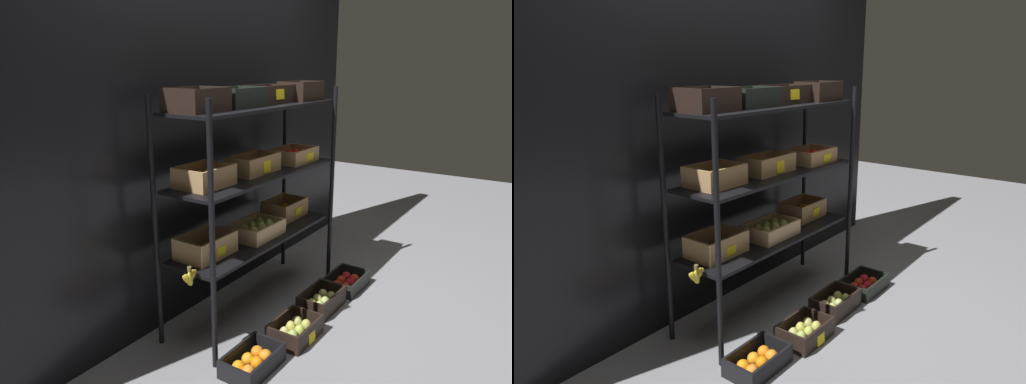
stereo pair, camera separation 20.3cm
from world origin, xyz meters
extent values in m
plane|color=gray|center=(0.00, 0.00, 0.00)|extent=(10.00, 10.00, 0.00)
cube|color=black|center=(0.00, 0.41, 1.25)|extent=(3.84, 0.12, 2.50)
cylinder|color=black|center=(-0.72, -0.21, 0.75)|extent=(0.03, 0.03, 1.51)
cylinder|color=black|center=(0.72, -0.21, 0.75)|extent=(0.03, 0.03, 1.51)
cylinder|color=black|center=(-0.72, 0.21, 0.75)|extent=(0.03, 0.03, 1.51)
cylinder|color=black|center=(0.72, 0.21, 0.75)|extent=(0.03, 0.03, 1.51)
cube|color=black|center=(0.00, 0.00, 0.52)|extent=(1.41, 0.40, 0.02)
cube|color=black|center=(0.00, 0.00, 0.96)|extent=(1.41, 0.40, 0.02)
cube|color=black|center=(0.00, 0.00, 1.40)|extent=(1.41, 0.40, 0.02)
cube|color=tan|center=(-0.46, 0.06, 0.53)|extent=(0.35, 0.24, 0.01)
cube|color=tan|center=(-0.46, -0.05, 0.60)|extent=(0.35, 0.02, 0.12)
cube|color=tan|center=(-0.46, 0.17, 0.60)|extent=(0.35, 0.02, 0.12)
cube|color=tan|center=(-0.63, 0.06, 0.60)|extent=(0.02, 0.21, 0.12)
cube|color=tan|center=(-0.30, 0.06, 0.60)|extent=(0.02, 0.21, 0.12)
ellipsoid|color=brown|center=(-0.56, 0.02, 0.57)|extent=(0.05, 0.05, 0.07)
ellipsoid|color=brown|center=(-0.50, 0.02, 0.57)|extent=(0.05, 0.05, 0.07)
ellipsoid|color=brown|center=(-0.43, 0.02, 0.57)|extent=(0.05, 0.05, 0.07)
ellipsoid|color=brown|center=(-0.36, 0.02, 0.57)|extent=(0.05, 0.05, 0.07)
ellipsoid|color=brown|center=(-0.56, 0.10, 0.57)|extent=(0.05, 0.05, 0.07)
ellipsoid|color=brown|center=(-0.49, 0.10, 0.57)|extent=(0.05, 0.05, 0.07)
ellipsoid|color=brown|center=(-0.43, 0.09, 0.57)|extent=(0.05, 0.05, 0.07)
ellipsoid|color=brown|center=(-0.36, 0.09, 0.57)|extent=(0.05, 0.05, 0.07)
cube|color=yellow|center=(-0.46, -0.06, 0.58)|extent=(0.08, 0.01, 0.06)
cube|color=tan|center=(-0.01, -0.01, 0.53)|extent=(0.36, 0.25, 0.01)
cube|color=tan|center=(-0.01, -0.13, 0.58)|extent=(0.36, 0.02, 0.09)
cube|color=tan|center=(-0.01, 0.11, 0.58)|extent=(0.36, 0.02, 0.09)
cube|color=tan|center=(-0.18, -0.01, 0.58)|extent=(0.02, 0.22, 0.09)
cube|color=tan|center=(0.16, -0.01, 0.58)|extent=(0.02, 0.22, 0.09)
ellipsoid|color=#B9B755|center=(-0.10, -0.05, 0.58)|extent=(0.07, 0.07, 0.09)
ellipsoid|color=#BDB654|center=(0.00, -0.04, 0.58)|extent=(0.07, 0.07, 0.09)
ellipsoid|color=#A5B759|center=(0.08, -0.05, 0.58)|extent=(0.07, 0.07, 0.09)
ellipsoid|color=tan|center=(-0.09, 0.03, 0.58)|extent=(0.07, 0.07, 0.09)
ellipsoid|color=#ACB75E|center=(-0.01, 0.03, 0.58)|extent=(0.07, 0.07, 0.09)
ellipsoid|color=#ABB956|center=(0.08, 0.03, 0.58)|extent=(0.07, 0.07, 0.09)
cube|color=#A87F51|center=(0.47, 0.06, 0.53)|extent=(0.34, 0.23, 0.01)
cube|color=#A87F51|center=(0.47, -0.05, 0.60)|extent=(0.34, 0.02, 0.12)
cube|color=#A87F51|center=(0.47, 0.16, 0.60)|extent=(0.34, 0.02, 0.12)
cube|color=#A87F51|center=(0.31, 0.06, 0.60)|extent=(0.02, 0.20, 0.12)
cube|color=#A87F51|center=(0.63, 0.06, 0.60)|extent=(0.02, 0.20, 0.12)
sphere|color=orange|center=(0.41, 0.03, 0.57)|extent=(0.07, 0.07, 0.07)
sphere|color=orange|center=(0.53, 0.03, 0.57)|extent=(0.07, 0.07, 0.07)
sphere|color=orange|center=(0.41, 0.09, 0.57)|extent=(0.07, 0.07, 0.07)
sphere|color=orange|center=(0.53, 0.09, 0.57)|extent=(0.07, 0.07, 0.07)
cube|color=yellow|center=(0.48, -0.06, 0.58)|extent=(0.08, 0.01, 0.08)
cube|color=#A87F51|center=(-0.47, 0.05, 0.97)|extent=(0.31, 0.25, 0.01)
cube|color=#A87F51|center=(-0.47, -0.07, 1.04)|extent=(0.31, 0.02, 0.11)
cube|color=#A87F51|center=(-0.47, 0.16, 1.04)|extent=(0.31, 0.02, 0.11)
cube|color=#A87F51|center=(-0.61, 0.05, 1.04)|extent=(0.02, 0.21, 0.11)
cube|color=#A87F51|center=(-0.32, 0.05, 1.04)|extent=(0.02, 0.21, 0.11)
ellipsoid|color=yellow|center=(-0.54, 0.01, 1.02)|extent=(0.06, 0.06, 0.08)
ellipsoid|color=yellow|center=(-0.47, 0.01, 1.02)|extent=(0.06, 0.06, 0.08)
ellipsoid|color=yellow|center=(-0.40, 0.01, 1.02)|extent=(0.06, 0.06, 0.08)
ellipsoid|color=yellow|center=(-0.54, 0.09, 1.02)|extent=(0.06, 0.06, 0.08)
ellipsoid|color=yellow|center=(-0.46, 0.09, 1.02)|extent=(0.06, 0.06, 0.08)
ellipsoid|color=yellow|center=(-0.39, 0.08, 1.02)|extent=(0.06, 0.06, 0.08)
cube|color=#A87F51|center=(-0.01, 0.02, 0.97)|extent=(0.37, 0.20, 0.01)
cube|color=#A87F51|center=(-0.01, -0.08, 1.03)|extent=(0.37, 0.02, 0.11)
cube|color=#A87F51|center=(-0.01, 0.11, 1.03)|extent=(0.37, 0.02, 0.11)
cube|color=#A87F51|center=(-0.19, 0.02, 1.03)|extent=(0.02, 0.17, 0.11)
cube|color=#A87F51|center=(0.17, 0.02, 1.03)|extent=(0.02, 0.17, 0.11)
sphere|color=orange|center=(-0.12, -0.01, 1.01)|extent=(0.06, 0.06, 0.06)
sphere|color=orange|center=(-0.05, -0.01, 1.01)|extent=(0.06, 0.06, 0.06)
sphere|color=orange|center=(0.03, -0.01, 1.01)|extent=(0.06, 0.06, 0.06)
sphere|color=orange|center=(0.10, -0.01, 1.01)|extent=(0.06, 0.06, 0.06)
sphere|color=orange|center=(-0.11, 0.04, 1.01)|extent=(0.06, 0.06, 0.06)
sphere|color=orange|center=(-0.04, 0.04, 1.01)|extent=(0.06, 0.06, 0.06)
sphere|color=orange|center=(0.03, 0.04, 1.01)|extent=(0.06, 0.06, 0.06)
sphere|color=orange|center=(0.09, 0.04, 1.01)|extent=(0.06, 0.06, 0.06)
cube|color=yellow|center=(0.00, -0.09, 1.02)|extent=(0.08, 0.01, 0.08)
cube|color=#A87F51|center=(0.45, -0.02, 0.97)|extent=(0.35, 0.25, 0.01)
cube|color=#A87F51|center=(0.45, -0.13, 1.03)|extent=(0.35, 0.02, 0.09)
cube|color=#A87F51|center=(0.45, 0.10, 1.03)|extent=(0.35, 0.02, 0.09)
cube|color=#A87F51|center=(0.29, -0.02, 1.03)|extent=(0.02, 0.22, 0.09)
cube|color=#A87F51|center=(0.62, -0.02, 1.03)|extent=(0.02, 0.22, 0.09)
sphere|color=red|center=(0.38, -0.06, 1.02)|extent=(0.07, 0.07, 0.07)
sphere|color=red|center=(0.45, -0.05, 1.02)|extent=(0.07, 0.07, 0.07)
sphere|color=red|center=(0.54, -0.05, 1.02)|extent=(0.07, 0.07, 0.07)
sphere|color=red|center=(0.37, 0.02, 1.02)|extent=(0.07, 0.07, 0.07)
sphere|color=red|center=(0.45, 0.02, 1.02)|extent=(0.07, 0.07, 0.07)
sphere|color=red|center=(0.54, 0.01, 1.02)|extent=(0.07, 0.07, 0.07)
cube|color=yellow|center=(0.49, -0.14, 1.01)|extent=(0.10, 0.01, 0.06)
cube|color=black|center=(-0.53, 0.04, 1.42)|extent=(0.31, 0.26, 0.01)
cube|color=black|center=(-0.53, -0.08, 1.48)|extent=(0.31, 0.02, 0.12)
cube|color=black|center=(-0.53, 0.16, 1.48)|extent=(0.31, 0.02, 0.12)
cube|color=black|center=(-0.67, 0.04, 1.48)|extent=(0.02, 0.23, 0.12)
cube|color=black|center=(-0.38, 0.04, 1.48)|extent=(0.02, 0.23, 0.12)
sphere|color=#E6BC53|center=(-0.57, 0.00, 1.46)|extent=(0.07, 0.07, 0.07)
sphere|color=gold|center=(-0.47, 0.00, 1.46)|extent=(0.07, 0.07, 0.07)
sphere|color=#D2C051|center=(-0.58, 0.07, 1.46)|extent=(0.07, 0.07, 0.07)
sphere|color=gold|center=(-0.48, 0.07, 1.46)|extent=(0.07, 0.07, 0.07)
cube|color=black|center=(-0.18, 0.02, 1.42)|extent=(0.34, 0.24, 0.01)
cube|color=black|center=(-0.18, -0.09, 1.48)|extent=(0.34, 0.02, 0.11)
cube|color=black|center=(-0.18, 0.13, 1.48)|extent=(0.34, 0.02, 0.11)
cube|color=black|center=(-0.34, 0.02, 1.48)|extent=(0.02, 0.21, 0.11)
cube|color=black|center=(-0.02, 0.02, 1.48)|extent=(0.02, 0.21, 0.11)
sphere|color=#8DC332|center=(-0.25, -0.01, 1.46)|extent=(0.07, 0.07, 0.07)
sphere|color=#81B043|center=(-0.17, -0.01, 1.46)|extent=(0.07, 0.07, 0.07)
sphere|color=#97C843|center=(-0.10, -0.01, 1.46)|extent=(0.07, 0.07, 0.07)
sphere|color=#95B83F|center=(-0.26, 0.05, 1.46)|extent=(0.07, 0.07, 0.07)
sphere|color=#97B440|center=(-0.18, 0.06, 1.46)|extent=(0.07, 0.07, 0.07)
sphere|color=#96C446|center=(-0.10, 0.05, 1.46)|extent=(0.07, 0.07, 0.07)
cube|color=black|center=(0.18, 0.02, 1.42)|extent=(0.36, 0.20, 0.01)
cube|color=black|center=(0.18, -0.07, 1.48)|extent=(0.36, 0.02, 0.11)
cube|color=black|center=(0.18, 0.11, 1.48)|extent=(0.36, 0.02, 0.11)
cube|color=black|center=(0.01, 0.02, 1.48)|extent=(0.02, 0.17, 0.11)
cube|color=black|center=(0.35, 0.02, 1.48)|extent=(0.02, 0.17, 0.11)
sphere|color=#552C4A|center=(0.07, -0.01, 1.45)|extent=(0.05, 0.05, 0.05)
sphere|color=#5C1D5B|center=(0.12, -0.01, 1.45)|extent=(0.05, 0.05, 0.05)
sphere|color=#55235C|center=(0.18, -0.01, 1.45)|extent=(0.05, 0.05, 0.05)
sphere|color=#60285D|center=(0.23, -0.01, 1.45)|extent=(0.05, 0.05, 0.05)
sphere|color=#55195D|center=(0.30, -0.01, 1.45)|extent=(0.05, 0.05, 0.05)
sphere|color=#562856|center=(0.07, 0.05, 1.45)|extent=(0.05, 0.05, 0.05)
sphere|color=#59214B|center=(0.13, 0.05, 1.45)|extent=(0.05, 0.05, 0.05)
sphere|color=#582554|center=(0.18, 0.05, 1.45)|extent=(0.05, 0.05, 0.05)
sphere|color=#592453|center=(0.24, 0.05, 1.45)|extent=(0.05, 0.05, 0.05)
sphere|color=#6A2758|center=(0.29, 0.05, 1.45)|extent=(0.05, 0.05, 0.05)
cube|color=yellow|center=(0.16, -0.08, 1.47)|extent=(0.10, 0.01, 0.07)
cube|color=black|center=(0.52, -0.04, 1.42)|extent=(0.32, 0.21, 0.01)
cube|color=black|center=(0.52, -0.14, 1.48)|extent=(0.32, 0.02, 0.12)
cube|color=black|center=(0.52, 0.06, 1.48)|extent=(0.32, 0.02, 0.12)
cube|color=black|center=(0.37, -0.04, 1.48)|extent=(0.02, 0.18, 0.12)
cube|color=black|center=(0.67, -0.04, 1.48)|extent=(0.02, 0.18, 0.12)
ellipsoid|color=brown|center=(0.43, -0.07, 1.46)|extent=(0.05, 0.05, 0.07)
ellipsoid|color=brown|center=(0.48, -0.07, 1.46)|extent=(0.05, 0.05, 0.07)
ellipsoid|color=brown|center=(0.54, -0.07, 1.46)|extent=(0.05, 0.05, 0.07)
ellipsoid|color=brown|center=(0.60, -0.07, 1.46)|extent=(0.05, 0.05, 0.07)
ellipsoid|color=brown|center=(0.43, 0.00, 1.46)|extent=(0.05, 0.05, 0.07)
ellipsoid|color=brown|center=(0.48, 0.00, 1.46)|extent=(0.05, 0.05, 0.07)
ellipsoid|color=brown|center=(0.54, -0.01, 1.46)|extent=(0.05, 0.05, 0.07)
ellipsoid|color=brown|center=(0.60, -0.01, 1.46)|extent=(0.05, 0.05, 0.07)
cylinder|color=brown|center=(-0.76, -0.08, 0.58)|extent=(0.02, 0.02, 0.02)
ellipsoid|color=yellow|center=(-0.78, -0.08, 0.53)|extent=(0.08, 0.03, 0.09)
ellipsoid|color=yellow|center=(-0.78, -0.08, 0.53)|extent=(0.07, 0.03, 0.09)
ellipsoid|color=yellow|center=(-0.77, -0.09, 0.53)|extent=(0.05, 0.03, 0.09)
ellipsoid|color=yellow|center=(-0.76, -0.07, 0.53)|extent=(0.05, 0.03, 0.09)
ellipsoid|color=yellow|center=(-0.74, -0.08, 0.53)|extent=(0.07, 0.03, 0.09)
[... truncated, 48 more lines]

